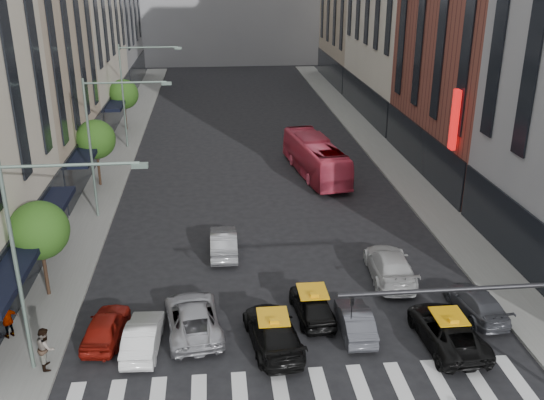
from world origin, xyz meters
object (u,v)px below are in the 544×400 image
object	(u,v)px
streetlamp_mid	(104,130)
streetlamp_far	(133,82)
streetlamp_near	(38,240)
car_red	(106,326)
car_white_front	(143,336)
taxi_center	(312,304)
pedestrian_far	(8,321)
pedestrian_near	(46,348)
bus	(315,157)
taxi_left	(273,332)

from	to	relation	value
streetlamp_mid	streetlamp_far	xyz separation A→B (m)	(0.00, 16.00, 0.00)
streetlamp_near	car_red	xyz separation A→B (m)	(1.71, 1.94, -5.24)
streetlamp_near	car_white_front	xyz separation A→B (m)	(3.43, 1.03, -5.25)
car_red	taxi_center	bearing A→B (deg)	-168.42
streetlamp_far	pedestrian_far	distance (m)	30.17
streetlamp_near	car_white_front	world-z (taller)	streetlamp_near
pedestrian_near	car_white_front	bearing A→B (deg)	-88.84
car_white_front	streetlamp_mid	bearing A→B (deg)	-73.74
streetlamp_mid	car_white_front	size ratio (longest dim) A/B	2.26
streetlamp_near	bus	distance (m)	27.58
taxi_center	streetlamp_near	bearing A→B (deg)	9.40
streetlamp_near	taxi_left	world-z (taller)	streetlamp_near
pedestrian_far	car_red	bearing A→B (deg)	130.90
streetlamp_mid	car_white_front	distance (m)	16.23
streetlamp_near	car_red	bearing A→B (deg)	48.58
taxi_left	pedestrian_far	xyz separation A→B (m)	(-11.62, 1.63, 0.26)
car_white_front	pedestrian_far	bearing A→B (deg)	-8.96
streetlamp_near	pedestrian_far	xyz separation A→B (m)	(-2.56, 2.34, -4.92)
car_red	taxi_center	world-z (taller)	taxi_center
taxi_center	bus	size ratio (longest dim) A/B	0.38
car_white_front	taxi_center	distance (m)	7.90
car_red	pedestrian_near	xyz separation A→B (m)	(-2.06, -1.95, 0.41)
pedestrian_far	streetlamp_near	bearing A→B (deg)	93.84
car_white_front	taxi_left	distance (m)	5.64
car_white_front	pedestrian_far	world-z (taller)	pedestrian_far
pedestrian_near	pedestrian_far	xyz separation A→B (m)	(-2.20, 2.36, -0.08)
bus	pedestrian_far	xyz separation A→B (m)	(-17.20, -20.61, -0.48)
taxi_center	pedestrian_near	distance (m)	11.84
streetlamp_far	car_white_front	size ratio (longest dim) A/B	2.26
streetlamp_far	taxi_center	xyz separation A→B (m)	(11.13, -29.19, -5.22)
streetlamp_mid	taxi_center	bearing A→B (deg)	-49.84
streetlamp_far	car_white_front	world-z (taller)	streetlamp_far
streetlamp_mid	car_red	world-z (taller)	streetlamp_mid
bus	taxi_center	bearing A→B (deg)	72.15
streetlamp_mid	taxi_left	bearing A→B (deg)	-59.35
streetlamp_mid	streetlamp_near	bearing A→B (deg)	-90.00
car_white_front	taxi_left	xyz separation A→B (m)	(5.63, -0.32, 0.07)
taxi_left	pedestrian_near	xyz separation A→B (m)	(-9.42, -0.72, 0.34)
car_white_front	taxi_center	bearing A→B (deg)	-163.67
streetlamp_near	streetlamp_mid	bearing A→B (deg)	90.00
taxi_center	pedestrian_far	distance (m)	13.70
car_red	bus	bearing A→B (deg)	-115.34
streetlamp_mid	taxi_left	size ratio (longest dim) A/B	1.80
streetlamp_near	streetlamp_far	distance (m)	32.00
taxi_left	streetlamp_near	bearing A→B (deg)	-2.82
car_red	bus	xyz separation A→B (m)	(12.94, 21.01, 0.81)
car_white_front	bus	size ratio (longest dim) A/B	0.38
car_white_front	bus	distance (m)	24.63
streetlamp_near	pedestrian_far	world-z (taller)	streetlamp_near
car_white_front	pedestrian_near	bearing A→B (deg)	18.83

